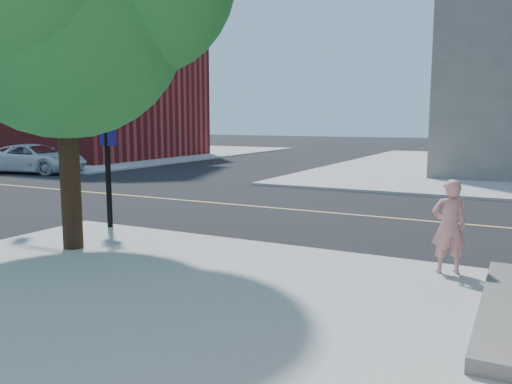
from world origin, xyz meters
The scene contains 8 objects.
ground centered at (0.00, 0.00, 0.00)m, with size 140.00×140.00×0.00m, color black.
road_ew centered at (0.00, 4.50, 0.01)m, with size 140.00×9.00×0.01m, color black.
sidewalk_nw centered at (-23.00, 21.50, 0.06)m, with size 26.00×25.00×0.12m, color #A7A7A7.
church centered at (-20.00, 18.00, 7.18)m, with size 15.20×12.00×14.40m.
office_block centered at (-32.00, 21.98, 9.12)m, with size 12.00×14.08×18.00m.
man_on_phone centered at (7.76, -0.57, 0.91)m, with size 0.57×0.38×1.57m, color pink.
signal_pole centered at (-2.06, -0.30, 3.75)m, with size 3.94×0.45×4.45m.
car_a centered at (-13.01, 8.50, 0.72)m, with size 2.40×5.20×1.45m, color white.
Camera 1 is at (8.82, -9.54, 2.66)m, focal length 36.64 mm.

